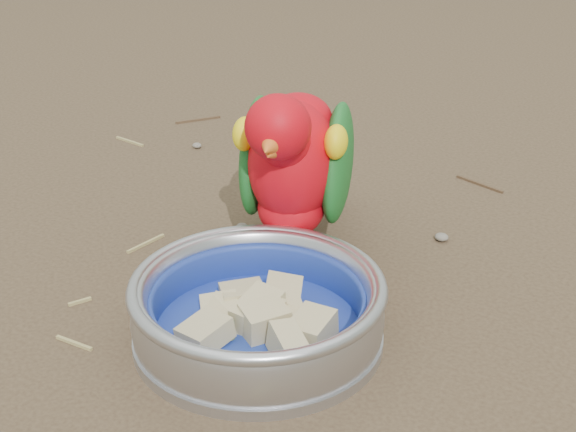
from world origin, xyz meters
The scene contains 6 objects.
ground centered at (0.00, 0.00, 0.00)m, with size 60.00×60.00×0.00m, color #4B3928.
food_bowl centered at (-0.02, -0.02, 0.01)m, with size 0.22×0.22×0.02m, color #B2B2BA.
bowl_wall centered at (-0.02, -0.02, 0.04)m, with size 0.22×0.22×0.04m, color #B2B2BA, non-canonical shape.
fruit_wedges centered at (-0.02, -0.02, 0.03)m, with size 0.13×0.13×0.03m, color tan, non-canonical shape.
lory_parrot centered at (-0.07, 0.12, 0.10)m, with size 0.11×0.24×0.19m, color red, non-canonical shape.
ground_debris centered at (-0.03, 0.05, 0.00)m, with size 0.90×0.80×0.01m, color #A09057, non-canonical shape.
Camera 1 is at (0.36, -0.56, 0.45)m, focal length 55.00 mm.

